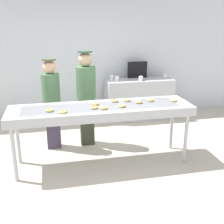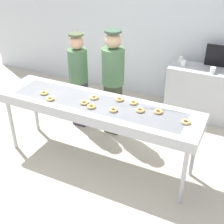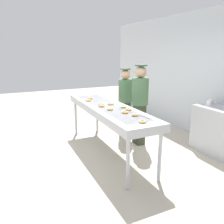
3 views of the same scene
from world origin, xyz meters
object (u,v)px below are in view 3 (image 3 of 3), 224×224
object	(u,v)px
paper_cup_0	(211,102)
paper_cup_1	(209,103)
fryer_conveyor	(108,110)
glazed_donut_10	(143,122)
glazed_donut_8	(88,100)
glazed_donut_2	(102,106)
glazed_donut_3	(125,112)
glazed_donut_1	(129,109)
worker_baker	(125,99)
glazed_donut_0	(101,104)
glazed_donut_9	(111,104)
glazed_donut_7	(123,107)
glazed_donut_4	(110,109)
glazed_donut_6	(90,98)
glazed_donut_5	(135,115)
worker_assistant	(140,100)

from	to	relation	value
paper_cup_0	paper_cup_1	world-z (taller)	same
fryer_conveyor	glazed_donut_10	size ratio (longest dim) A/B	24.39
glazed_donut_8	paper_cup_0	world-z (taller)	paper_cup_0
glazed_donut_2	glazed_donut_3	distance (m)	0.62
glazed_donut_1	glazed_donut_8	distance (m)	1.10
fryer_conveyor	glazed_donut_1	world-z (taller)	glazed_donut_1
glazed_donut_1	worker_baker	xyz separation A→B (m)	(-1.18, 0.57, -0.09)
glazed_donut_0	glazed_donut_9	size ratio (longest dim) A/B	1.00
glazed_donut_2	glazed_donut_7	bearing A→B (deg)	54.03
glazed_donut_4	fryer_conveyor	bearing A→B (deg)	162.40
glazed_donut_2	glazed_donut_8	distance (m)	0.60
glazed_donut_2	paper_cup_1	world-z (taller)	paper_cup_1
fryer_conveyor	paper_cup_1	distance (m)	2.00
glazed_donut_6	worker_baker	bearing A→B (deg)	87.96
glazed_donut_1	glazed_donut_7	bearing A→B (deg)	179.56
glazed_donut_10	glazed_donut_7	bearing A→B (deg)	169.38
glazed_donut_2	fryer_conveyor	bearing A→B (deg)	93.06
glazed_donut_10	glazed_donut_9	bearing A→B (deg)	176.67
glazed_donut_7	paper_cup_0	size ratio (longest dim) A/B	1.11
glazed_donut_5	glazed_donut_7	world-z (taller)	same
glazed_donut_7	paper_cup_0	xyz separation A→B (m)	(0.35, 1.83, -0.00)
worker_baker	glazed_donut_0	bearing A→B (deg)	123.18
glazed_donut_2	glazed_donut_6	size ratio (longest dim) A/B	1.00
glazed_donut_1	glazed_donut_10	size ratio (longest dim) A/B	1.00
glazed_donut_3	worker_assistant	bearing A→B (deg)	134.52
glazed_donut_2	glazed_donut_4	size ratio (longest dim) A/B	1.00
glazed_donut_0	worker_assistant	world-z (taller)	worker_assistant
glazed_donut_4	glazed_donut_8	distance (m)	0.89
glazed_donut_10	glazed_donut_6	bearing A→B (deg)	-176.86
glazed_donut_1	glazed_donut_2	distance (m)	0.55
glazed_donut_3	paper_cup_0	distance (m)	1.98
glazed_donut_6	glazed_donut_8	world-z (taller)	same
glazed_donut_7	glazed_donut_9	distance (m)	0.34
glazed_donut_5	glazed_donut_8	distance (m)	1.43
worker_assistant	glazed_donut_3	bearing A→B (deg)	150.60
glazed_donut_3	glazed_donut_9	xyz separation A→B (m)	(-0.68, 0.05, 0.00)
worker_baker	glazed_donut_7	bearing A→B (deg)	147.54
glazed_donut_8	glazed_donut_9	xyz separation A→B (m)	(0.51, 0.29, 0.00)
paper_cup_1	glazed_donut_3	bearing A→B (deg)	-92.35
glazed_donut_6	fryer_conveyor	bearing A→B (deg)	6.44
glazed_donut_4	glazed_donut_8	bearing A→B (deg)	-173.53
glazed_donut_1	glazed_donut_5	bearing A→B (deg)	-13.09
glazed_donut_10	paper_cup_0	xyz separation A→B (m)	(-0.58, 2.00, -0.00)
fryer_conveyor	glazed_donut_10	bearing A→B (deg)	0.98
worker_assistant	glazed_donut_0	bearing A→B (deg)	106.53
glazed_donut_3	glazed_donut_1	bearing A→B (deg)	135.19
fryer_conveyor	glazed_donut_10	distance (m)	1.18
fryer_conveyor	glazed_donut_6	world-z (taller)	glazed_donut_6
glazed_donut_2	worker_assistant	xyz separation A→B (m)	(-0.14, 0.92, 0.01)
glazed_donut_2	worker_assistant	size ratio (longest dim) A/B	0.07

